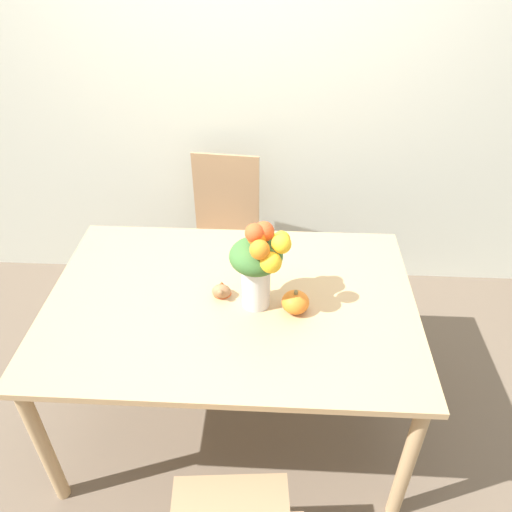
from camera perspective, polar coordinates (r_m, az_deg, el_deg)
name	(u,v)px	position (r m, az deg, el deg)	size (l,w,h in m)	color
ground_plane	(235,410)	(2.76, -2.40, -17.18)	(12.00, 12.00, 0.00)	brown
wall_back	(248,79)	(2.98, -0.95, 19.58)	(8.00, 0.06, 2.70)	silver
dining_table	(231,313)	(2.23, -2.85, -6.54)	(1.60, 1.10, 0.78)	tan
flower_vase	(259,261)	(2.01, 0.39, -0.60)	(0.25, 0.25, 0.41)	silver
pumpkin	(295,302)	(2.10, 4.52, -5.27)	(0.12, 0.12, 0.11)	orange
turkey_figurine	(222,289)	(2.18, -3.94, -3.80)	(0.08, 0.11, 0.07)	#936642
dining_chair_near_window	(224,237)	(3.05, -3.70, 2.23)	(0.46, 0.46, 0.99)	#9E7A56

